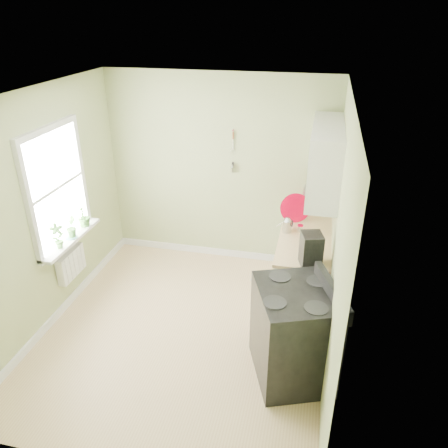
% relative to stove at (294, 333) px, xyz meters
% --- Properties ---
extents(floor, '(3.20, 3.60, 0.02)m').
position_rel_stove_xyz_m(floor, '(-1.28, 0.39, -0.53)').
color(floor, tan).
rests_on(floor, ground).
extents(ceiling, '(3.20, 3.60, 0.02)m').
position_rel_stove_xyz_m(ceiling, '(-1.28, 0.39, 2.19)').
color(ceiling, white).
rests_on(ceiling, wall_back).
extents(wall_back, '(3.20, 0.02, 2.70)m').
position_rel_stove_xyz_m(wall_back, '(-1.28, 2.20, 0.83)').
color(wall_back, '#ADB87E').
rests_on(wall_back, floor).
extents(wall_left, '(0.02, 3.60, 2.70)m').
position_rel_stove_xyz_m(wall_left, '(-2.89, 0.39, 0.83)').
color(wall_left, '#ADB87E').
rests_on(wall_left, floor).
extents(wall_right, '(0.02, 3.60, 2.70)m').
position_rel_stove_xyz_m(wall_right, '(0.33, 0.39, 0.83)').
color(wall_right, '#ADB87E').
rests_on(wall_right, floor).
extents(base_cabinets, '(0.60, 1.60, 0.87)m').
position_rel_stove_xyz_m(base_cabinets, '(0.02, 1.39, -0.08)').
color(base_cabinets, white).
rests_on(base_cabinets, floor).
extents(countertop, '(0.64, 1.60, 0.04)m').
position_rel_stove_xyz_m(countertop, '(0.01, 1.39, 0.37)').
color(countertop, beige).
rests_on(countertop, base_cabinets).
extents(upper_cabinets, '(0.35, 1.40, 0.80)m').
position_rel_stove_xyz_m(upper_cabinets, '(0.15, 1.49, 1.33)').
color(upper_cabinets, white).
rests_on(upper_cabinets, wall_right).
extents(window, '(0.06, 1.14, 1.44)m').
position_rel_stove_xyz_m(window, '(-2.86, 0.69, 1.03)').
color(window, white).
rests_on(window, wall_left).
extents(window_sill, '(0.18, 1.14, 0.04)m').
position_rel_stove_xyz_m(window_sill, '(-2.79, 0.69, 0.36)').
color(window_sill, white).
rests_on(window_sill, wall_left).
extents(radiator, '(0.12, 0.50, 0.35)m').
position_rel_stove_xyz_m(radiator, '(-2.82, 0.64, 0.03)').
color(radiator, white).
rests_on(radiator, wall_left).
extents(wall_utensils, '(0.02, 0.14, 0.58)m').
position_rel_stove_xyz_m(wall_utensils, '(-1.08, 2.17, 1.05)').
color(wall_utensils, beige).
rests_on(wall_utensils, wall_back).
extents(stove, '(0.99, 1.03, 1.15)m').
position_rel_stove_xyz_m(stove, '(0.00, 0.00, 0.00)').
color(stove, black).
rests_on(stove, floor).
extents(stand_mixer, '(0.21, 0.33, 0.39)m').
position_rel_stove_xyz_m(stand_mixer, '(-0.01, 2.13, 0.56)').
color(stand_mixer, '#B2B2B7').
rests_on(stand_mixer, countertop).
extents(kettle, '(0.19, 0.11, 0.20)m').
position_rel_stove_xyz_m(kettle, '(-0.23, 1.41, 0.49)').
color(kettle, silver).
rests_on(kettle, countertop).
extents(coffee_maker, '(0.27, 0.28, 0.37)m').
position_rel_stove_xyz_m(coffee_maker, '(0.09, 0.69, 0.57)').
color(coffee_maker, black).
rests_on(coffee_maker, countertop).
extents(red_tray, '(0.39, 0.15, 0.39)m').
position_rel_stove_xyz_m(red_tray, '(-0.16, 1.72, 0.59)').
color(red_tray, '#B60022').
rests_on(red_tray, countertop).
extents(jar, '(0.07, 0.07, 0.08)m').
position_rel_stove_xyz_m(jar, '(-0.07, 1.47, 0.44)').
color(jar, '#B8AC94').
rests_on(jar, countertop).
extents(plant_a, '(0.19, 0.20, 0.32)m').
position_rel_stove_xyz_m(plant_a, '(-2.78, 0.43, 0.54)').
color(plant_a, '#3C6B2C').
rests_on(plant_a, window_sill).
extents(plant_b, '(0.18, 0.19, 0.27)m').
position_rel_stove_xyz_m(plant_b, '(-2.78, 0.72, 0.52)').
color(plant_b, '#3C6B2C').
rests_on(plant_b, window_sill).
extents(plant_c, '(0.17, 0.17, 0.28)m').
position_rel_stove_xyz_m(plant_c, '(-2.78, 1.02, 0.52)').
color(plant_c, '#3C6B2C').
rests_on(plant_c, window_sill).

